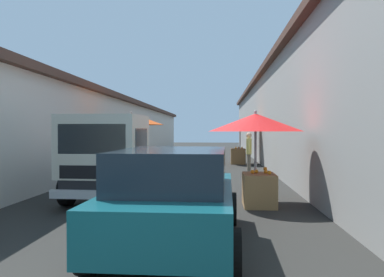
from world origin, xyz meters
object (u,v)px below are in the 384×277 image
object	(u,v)px
vendor_by_crates	(249,150)
plastic_stool	(252,179)
fruit_stall_near_right	(132,126)
fruit_stall_far_right	(256,136)
delivery_truck	(113,159)
fruit_stall_near_left	(240,130)
hatchback_car	(174,197)

from	to	relation	value
vendor_by_crates	plastic_stool	bearing A→B (deg)	176.89
fruit_stall_near_right	fruit_stall_far_right	size ratio (longest dim) A/B	1.11
delivery_truck	plastic_stool	distance (m)	4.13
delivery_truck	plastic_stool	world-z (taller)	delivery_truck
fruit_stall_near_right	fruit_stall_near_left	xyz separation A→B (m)	(6.42, -4.31, -0.09)
fruit_stall_far_right	hatchback_car	xyz separation A→B (m)	(-3.41, 1.54, -0.86)
hatchback_car	delivery_truck	xyz separation A→B (m)	(3.66, 1.91, 0.30)
hatchback_car	delivery_truck	bearing A→B (deg)	27.52
fruit_stall_near_right	plastic_stool	distance (m)	5.32
fruit_stall_near_right	hatchback_car	bearing A→B (deg)	-163.49
fruit_stall_far_right	hatchback_car	world-z (taller)	fruit_stall_far_right
fruit_stall_near_right	vendor_by_crates	size ratio (longest dim) A/B	1.47
fruit_stall_near_left	vendor_by_crates	world-z (taller)	fruit_stall_near_left
delivery_truck	vendor_by_crates	xyz separation A→B (m)	(6.08, -3.76, -0.07)
fruit_stall_far_right	vendor_by_crates	bearing A→B (deg)	-2.81
fruit_stall_near_left	delivery_truck	world-z (taller)	fruit_stall_near_left
fruit_stall_near_right	vendor_by_crates	world-z (taller)	fruit_stall_near_right
fruit_stall_near_right	fruit_stall_far_right	distance (m)	6.58
fruit_stall_near_right	delivery_truck	size ratio (longest dim) A/B	0.49
vendor_by_crates	plastic_stool	distance (m)	4.14
fruit_stall_far_right	plastic_stool	distance (m)	2.59
delivery_truck	vendor_by_crates	bearing A→B (deg)	-31.74
fruit_stall_near_left	fruit_stall_far_right	size ratio (longest dim) A/B	1.08
fruit_stall_near_right	plastic_stool	world-z (taller)	fruit_stall_near_right
fruit_stall_far_right	plastic_stool	world-z (taller)	fruit_stall_far_right
delivery_truck	hatchback_car	bearing A→B (deg)	-152.48
fruit_stall_near_right	delivery_truck	xyz separation A→B (m)	(-4.91, -0.63, -0.85)
hatchback_car	vendor_by_crates	bearing A→B (deg)	-10.77
fruit_stall_near_right	delivery_truck	distance (m)	5.02
delivery_truck	fruit_stall_near_left	bearing A→B (deg)	-18.01
fruit_stall_near_left	delivery_truck	distance (m)	11.93
fruit_stall_far_right	fruit_stall_near_left	bearing A→B (deg)	-1.14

